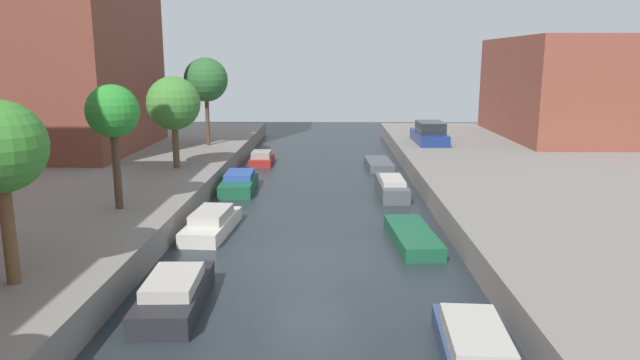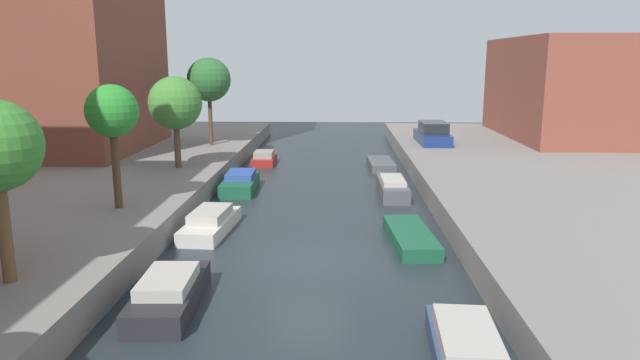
% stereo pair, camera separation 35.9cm
% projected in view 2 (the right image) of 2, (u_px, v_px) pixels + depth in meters
% --- Properties ---
extents(ground_plane, '(84.00, 84.00, 0.00)m').
position_uv_depth(ground_plane, '(307.00, 260.00, 18.93)').
color(ground_plane, '#232B30').
extents(low_block_right, '(10.00, 14.14, 6.93)m').
position_uv_depth(low_block_right, '(581.00, 88.00, 40.36)').
color(low_block_right, brown).
rests_on(low_block_right, quay_right).
extents(street_tree_2, '(1.92, 1.92, 4.59)m').
position_uv_depth(street_tree_2, '(112.00, 113.00, 20.94)').
color(street_tree_2, '#513A27').
rests_on(street_tree_2, quay_left).
extents(street_tree_3, '(2.68, 2.68, 4.64)m').
position_uv_depth(street_tree_3, '(175.00, 104.00, 29.01)').
color(street_tree_3, brown).
rests_on(street_tree_3, quay_left).
extents(street_tree_4, '(2.76, 2.76, 5.56)m').
position_uv_depth(street_tree_4, '(209.00, 80.00, 36.49)').
color(street_tree_4, brown).
rests_on(street_tree_4, quay_left).
extents(parked_car, '(1.91, 4.78, 1.43)m').
position_uv_depth(parked_car, '(432.00, 134.00, 38.06)').
color(parked_car, navy).
rests_on(parked_car, quay_right).
extents(moored_boat_left_2, '(1.63, 3.94, 0.94)m').
position_uv_depth(moored_boat_left_2, '(169.00, 293.00, 15.26)').
color(moored_boat_left_2, '#232328').
rests_on(moored_boat_left_2, ground_plane).
extents(moored_boat_left_3, '(1.69, 4.15, 0.89)m').
position_uv_depth(moored_boat_left_3, '(211.00, 223.00, 21.93)').
color(moored_boat_left_3, beige).
rests_on(moored_boat_left_3, ground_plane).
extents(moored_boat_left_4, '(1.65, 3.90, 0.91)m').
position_uv_depth(moored_boat_left_4, '(240.00, 183.00, 28.88)').
color(moored_boat_left_4, '#195638').
rests_on(moored_boat_left_4, ground_plane).
extents(moored_boat_left_5, '(1.37, 3.05, 0.83)m').
position_uv_depth(moored_boat_left_5, '(264.00, 158.00, 36.13)').
color(moored_boat_left_5, maroon).
rests_on(moored_boat_left_5, ground_plane).
extents(moored_boat_right_2, '(1.70, 4.59, 0.86)m').
position_uv_depth(moored_boat_right_2, '(469.00, 355.00, 12.16)').
color(moored_boat_right_2, '#33476B').
rests_on(moored_boat_right_2, ground_plane).
extents(moored_boat_right_3, '(1.69, 4.33, 0.48)m').
position_uv_depth(moored_boat_right_3, '(410.00, 237.00, 20.60)').
color(moored_boat_right_3, '#195638').
rests_on(moored_boat_right_3, ground_plane).
extents(moored_boat_right_4, '(1.31, 4.42, 0.89)m').
position_uv_depth(moored_boat_right_4, '(392.00, 187.00, 27.88)').
color(moored_boat_right_4, '#4C5156').
rests_on(moored_boat_right_4, ground_plane).
extents(moored_boat_right_5, '(1.59, 3.76, 0.46)m').
position_uv_depth(moored_boat_right_5, '(381.00, 164.00, 34.83)').
color(moored_boat_right_5, '#4C5156').
rests_on(moored_boat_right_5, ground_plane).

